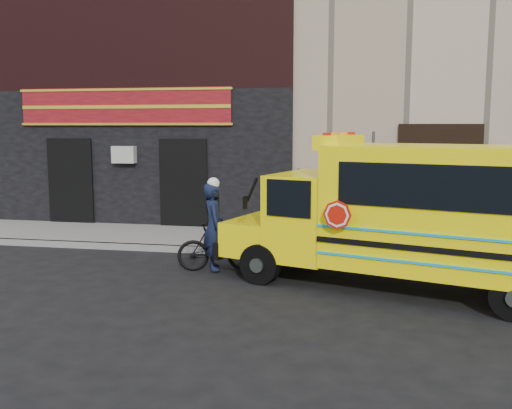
{
  "coord_description": "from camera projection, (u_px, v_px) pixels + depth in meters",
  "views": [
    {
      "loc": [
        2.0,
        -10.62,
        3.1
      ],
      "look_at": [
        -0.37,
        1.85,
        1.34
      ],
      "focal_mm": 40.0,
      "sensor_mm": 36.0,
      "label": 1
    }
  ],
  "objects": [
    {
      "name": "sidewalk",
      "position": [
        285.0,
        241.0,
        15.1
      ],
      "size": [
        40.0,
        3.0,
        0.15
      ],
      "primitive_type": "cube",
      "color": "gray",
      "rests_on": "ground"
    },
    {
      "name": "ground",
      "position": [
        257.0,
        286.0,
        11.12
      ],
      "size": [
        120.0,
        120.0,
        0.0
      ],
      "primitive_type": "plane",
      "color": "black",
      "rests_on": "ground"
    },
    {
      "name": "bicycle",
      "position": [
        218.0,
        247.0,
        12.22
      ],
      "size": [
        1.81,
        0.91,
        1.05
      ],
      "primitive_type": "imported",
      "rotation": [
        0.0,
        0.0,
        1.82
      ],
      "color": "black",
      "rests_on": "ground"
    },
    {
      "name": "school_bus",
      "position": [
        419.0,
        212.0,
        10.59
      ],
      "size": [
        7.22,
        4.08,
        2.92
      ],
      "color": "black",
      "rests_on": "ground"
    },
    {
      "name": "curb",
      "position": [
        277.0,
        253.0,
        13.65
      ],
      "size": [
        40.0,
        0.2,
        0.15
      ],
      "primitive_type": "cube",
      "color": "gray",
      "rests_on": "ground"
    },
    {
      "name": "cyclist",
      "position": [
        214.0,
        228.0,
        12.12
      ],
      "size": [
        0.66,
        0.79,
        1.86
      ],
      "primitive_type": "imported",
      "rotation": [
        0.0,
        0.0,
        1.94
      ],
      "color": "black",
      "rests_on": "ground"
    },
    {
      "name": "sign_pole",
      "position": [
        372.0,
        190.0,
        13.06
      ],
      "size": [
        0.07,
        0.26,
        2.97
      ],
      "color": "#434B45",
      "rests_on": "ground"
    },
    {
      "name": "building",
      "position": [
        309.0,
        41.0,
        20.47
      ],
      "size": [
        20.0,
        10.7,
        12.0
      ],
      "color": "tan",
      "rests_on": "sidewalk"
    }
  ]
}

